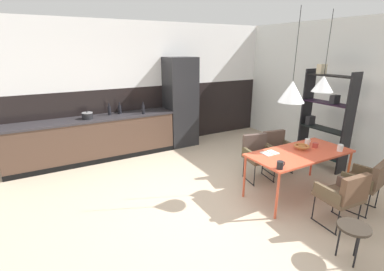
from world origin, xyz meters
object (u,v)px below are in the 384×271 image
object	(u,v)px
pendant_lamp_over_table_near	(292,92)
open_shelf_unit	(326,117)
armchair_head_of_table	(258,152)
fruit_bowl	(302,146)
bottle_vinegar_dark	(120,109)
armchair_by_stool	(345,193)
armchair_facing_counter	(368,179)
mug_white_ceramic	(307,142)
cooking_pot	(87,116)
pendant_lamp_over_table_far	(323,84)
open_book	(270,153)
refrigerator_column	(181,102)
mug_short_terracotta	(340,148)
side_stool	(354,229)
bottle_spice_small	(143,109)
dining_table	(300,155)
bottle_oil_tall	(109,110)
mug_wide_latte	(280,165)
armchair_near_window	(277,146)
mug_dark_espresso	(315,145)

from	to	relation	value
pendant_lamp_over_table_near	open_shelf_unit	bearing A→B (deg)	19.25
armchair_head_of_table	fruit_bowl	bearing A→B (deg)	124.22
fruit_bowl	bottle_vinegar_dark	world-z (taller)	bottle_vinegar_dark
armchair_by_stool	armchair_facing_counter	world-z (taller)	armchair_by_stool
mug_white_ceramic	bottle_vinegar_dark	bearing A→B (deg)	127.24
mug_white_ceramic	cooking_pot	size ratio (longest dim) A/B	0.58
mug_white_ceramic	pendant_lamp_over_table_far	bearing A→B (deg)	-105.99
open_book	refrigerator_column	bearing A→B (deg)	90.90
mug_short_terracotta	side_stool	distance (m)	1.67
cooking_pot	bottle_spice_small	world-z (taller)	bottle_spice_small
refrigerator_column	armchair_head_of_table	distance (m)	2.45
dining_table	side_stool	xyz separation A→B (m)	(-0.66, -1.32, -0.28)
bottle_oil_tall	side_stool	distance (m)	4.82
open_book	armchair_facing_counter	bearing A→B (deg)	-46.85
open_book	pendant_lamp_over_table_near	distance (m)	0.99
mug_wide_latte	mug_white_ceramic	world-z (taller)	mug_wide_latte
armchair_near_window	refrigerator_column	bearing A→B (deg)	-58.36
bottle_vinegar_dark	mug_white_ceramic	bearing A→B (deg)	-52.76
mug_wide_latte	cooking_pot	distance (m)	3.88
armchair_by_stool	mug_dark_espresso	distance (m)	1.11
open_shelf_unit	pendant_lamp_over_table_near	bearing A→B (deg)	-70.75
armchair_near_window	open_book	world-z (taller)	armchair_near_window
armchair_near_window	pendant_lamp_over_table_far	xyz separation A→B (m)	(-0.07, -0.84, 1.28)
armchair_near_window	mug_dark_espresso	world-z (taller)	mug_dark_espresso
cooking_pot	bottle_oil_tall	size ratio (longest dim) A/B	0.83
bottle_vinegar_dark	pendant_lamp_over_table_near	xyz separation A→B (m)	(1.60, -3.23, 0.69)
armchair_facing_counter	fruit_bowl	distance (m)	1.00
side_stool	open_shelf_unit	size ratio (longest dim) A/B	0.22
open_shelf_unit	mug_short_terracotta	bearing A→B (deg)	-42.33
armchair_by_stool	pendant_lamp_over_table_near	size ratio (longest dim) A/B	0.63
pendant_lamp_over_table_far	fruit_bowl	bearing A→B (deg)	159.94
armchair_by_stool	mug_short_terracotta	xyz separation A→B (m)	(0.76, 0.62, 0.28)
armchair_near_window	fruit_bowl	size ratio (longest dim) A/B	3.10
mug_short_terracotta	cooking_pot	world-z (taller)	cooking_pot
refrigerator_column	mug_wide_latte	size ratio (longest dim) A/B	15.34
armchair_by_stool	side_stool	xyz separation A→B (m)	(-0.48, -0.43, -0.10)
dining_table	bottle_vinegar_dark	xyz separation A→B (m)	(-1.93, 3.23, 0.32)
open_shelf_unit	pendant_lamp_over_table_near	distance (m)	1.94
armchair_head_of_table	armchair_near_window	world-z (taller)	armchair_head_of_table
mug_dark_espresso	open_shelf_unit	xyz separation A→B (m)	(0.99, 0.57, 0.24)
armchair_head_of_table	pendant_lamp_over_table_near	size ratio (longest dim) A/B	0.64
cooking_pot	side_stool	size ratio (longest dim) A/B	0.48
armchair_by_stool	pendant_lamp_over_table_far	world-z (taller)	pendant_lamp_over_table_far
open_book	pendant_lamp_over_table_near	size ratio (longest dim) A/B	0.19
mug_white_ceramic	pendant_lamp_over_table_far	size ratio (longest dim) A/B	0.11
pendant_lamp_over_table_far	side_stool	bearing A→B (deg)	-126.75
armchair_head_of_table	mug_short_terracotta	distance (m)	1.30
armchair_near_window	cooking_pot	bearing A→B (deg)	-26.40
open_book	open_shelf_unit	size ratio (longest dim) A/B	0.12
mug_short_terracotta	armchair_facing_counter	bearing A→B (deg)	-100.20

